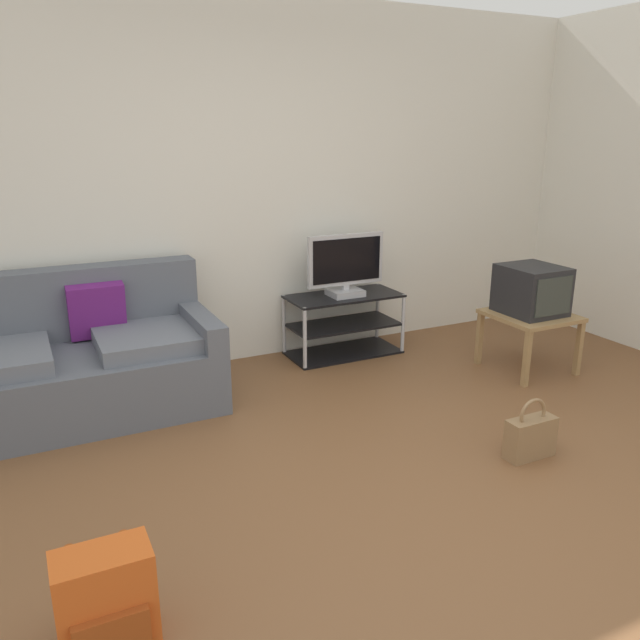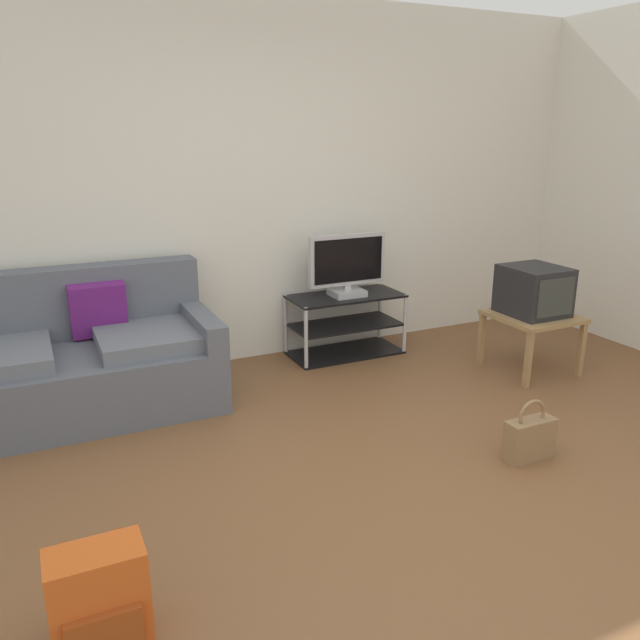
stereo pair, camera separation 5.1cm
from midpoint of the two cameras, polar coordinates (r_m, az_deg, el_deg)
name	(u,v)px [view 2 (the right image)]	position (r m, az deg, el deg)	size (l,w,h in m)	color
ground_plane	(413,517)	(3.17, 8.93, -17.22)	(9.00, 9.80, 0.02)	brown
wall_back	(240,186)	(4.86, -6.97, 11.95)	(9.00, 0.10, 2.70)	silver
couch	(76,362)	(4.34, -20.94, -3.56)	(1.76, 0.91, 0.89)	#565B66
tv_stand	(345,325)	(5.08, 2.60, -0.42)	(0.91, 0.43, 0.49)	black
flat_tv	(347,266)	(4.94, 2.80, 4.92)	(0.65, 0.22, 0.49)	#B2B2B7
side_table	(532,322)	(4.95, 18.97, -0.20)	(0.57, 0.57, 0.44)	#9E7A4C
crt_tv	(534,291)	(4.90, 19.11, 2.54)	(0.40, 0.44, 0.36)	#232326
backpack	(99,599)	(2.51, -18.79, -22.86)	(0.33, 0.26, 0.38)	#CC561E
handbag	(530,437)	(3.73, 18.86, -10.03)	(0.29, 0.11, 0.35)	olive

